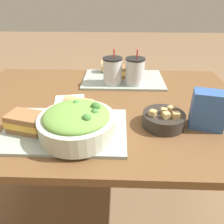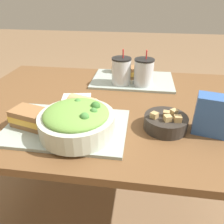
# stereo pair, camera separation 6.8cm
# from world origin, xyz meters

# --- Properties ---
(ground_plane) EXTENTS (12.00, 12.00, 0.00)m
(ground_plane) POSITION_xyz_m (0.00, 0.00, 0.00)
(ground_plane) COLOR #846647
(dining_table) EXTENTS (1.32, 0.91, 0.71)m
(dining_table) POSITION_xyz_m (0.00, 0.00, 0.62)
(dining_table) COLOR brown
(dining_table) RESTS_ON ground_plane
(tray_near) EXTENTS (0.44, 0.30, 0.01)m
(tray_near) POSITION_xyz_m (-0.11, -0.23, 0.72)
(tray_near) COLOR #99A89E
(tray_near) RESTS_ON dining_table
(tray_far) EXTENTS (0.44, 0.30, 0.01)m
(tray_far) POSITION_xyz_m (0.10, 0.28, 0.72)
(tray_far) COLOR #99A89E
(tray_far) RESTS_ON dining_table
(salad_bowl) EXTENTS (0.26, 0.26, 0.11)m
(salad_bowl) POSITION_xyz_m (-0.06, -0.26, 0.77)
(salad_bowl) COLOR beige
(salad_bowl) RESTS_ON tray_near
(soup_bowl) EXTENTS (0.16, 0.16, 0.07)m
(soup_bowl) POSITION_xyz_m (0.25, -0.18, 0.74)
(soup_bowl) COLOR #2D2823
(soup_bowl) RESTS_ON dining_table
(sandwich_near) EXTENTS (0.15, 0.11, 0.06)m
(sandwich_near) POSITION_xyz_m (-0.25, -0.24, 0.75)
(sandwich_near) COLOR olive
(sandwich_near) RESTS_ON tray_near
(baguette_near) EXTENTS (0.13, 0.10, 0.07)m
(baguette_near) POSITION_xyz_m (-0.08, -0.12, 0.76)
(baguette_near) COLOR tan
(baguette_near) RESTS_ON tray_near
(sandwich_far) EXTENTS (0.14, 0.10, 0.06)m
(sandwich_far) POSITION_xyz_m (0.14, 0.31, 0.75)
(sandwich_far) COLOR olive
(sandwich_far) RESTS_ON tray_far
(baguette_far) EXTENTS (0.09, 0.07, 0.07)m
(baguette_far) POSITION_xyz_m (0.02, 0.39, 0.76)
(baguette_far) COLOR tan
(baguette_far) RESTS_ON tray_far
(drink_cup_dark) EXTENTS (0.10, 0.10, 0.18)m
(drink_cup_dark) POSITION_xyz_m (0.04, 0.21, 0.79)
(drink_cup_dark) COLOR silver
(drink_cup_dark) RESTS_ON tray_far
(drink_cup_red) EXTENTS (0.10, 0.10, 0.18)m
(drink_cup_red) POSITION_xyz_m (0.16, 0.21, 0.79)
(drink_cup_red) COLOR silver
(drink_cup_red) RESTS_ON tray_far
(chip_bag) EXTENTS (0.13, 0.09, 0.14)m
(chip_bag) POSITION_xyz_m (0.40, -0.18, 0.78)
(chip_bag) COLOR #335BA3
(chip_bag) RESTS_ON dining_table
(napkin_folded) EXTENTS (0.15, 0.12, 0.00)m
(napkin_folded) POSITION_xyz_m (-0.15, 0.03, 0.71)
(napkin_folded) COLOR silver
(napkin_folded) RESTS_ON dining_table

